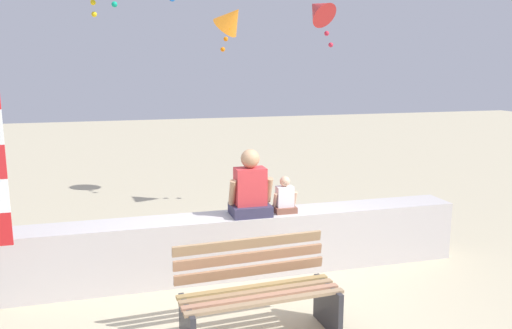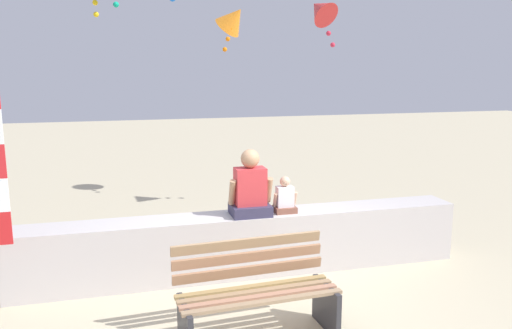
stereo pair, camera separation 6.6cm
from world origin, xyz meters
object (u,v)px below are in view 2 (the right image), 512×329
at_px(park_bench, 256,295).
at_px(person_adult, 250,190).
at_px(person_child, 285,198).
at_px(kite_orange, 234,19).
at_px(kite_red, 320,10).

bearing_deg(park_bench, person_adult, 77.71).
xyz_separation_m(person_child, kite_orange, (0.16, 3.46, 2.39)).
relative_size(park_bench, person_child, 3.40).
bearing_deg(kite_orange, person_adult, -99.68).
height_order(person_child, kite_red, kite_red).
height_order(park_bench, kite_red, kite_red).
bearing_deg(kite_red, kite_orange, 131.81).
bearing_deg(person_adult, kite_orange, 80.32).
distance_m(park_bench, person_child, 1.70).
relative_size(person_child, kite_orange, 0.49).
xyz_separation_m(park_bench, person_child, (0.75, 1.44, 0.51)).
relative_size(park_bench, kite_orange, 1.67).
bearing_deg(kite_red, person_adult, -127.96).
distance_m(person_child, kite_orange, 4.20).
height_order(park_bench, person_adult, person_adult).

